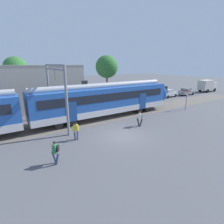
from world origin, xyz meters
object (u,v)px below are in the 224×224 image
object	(u,v)px
pedestrian_white	(140,117)
crossing_signal	(187,96)
commuter_train	(32,109)
parked_car_blue	(153,95)
box_truck	(207,85)
parked_car_silver	(169,93)
pedestrian_green	(55,151)
pedestrian_yellow	(76,130)
parked_car_grey	(186,91)

from	to	relation	value
pedestrian_white	crossing_signal	size ratio (longest dim) A/B	0.56
commuter_train	parked_car_blue	xyz separation A→B (m)	(21.74, 4.70, -1.47)
parked_car_blue	box_truck	xyz separation A→B (m)	(17.99, -0.29, 0.79)
parked_car_silver	pedestrian_green	bearing A→B (deg)	-154.78
commuter_train	pedestrian_yellow	distance (m)	5.52
box_truck	pedestrian_green	bearing A→B (deg)	-163.17
parked_car_blue	parked_car_grey	size ratio (longest dim) A/B	0.99
pedestrian_green	parked_car_silver	size ratio (longest dim) A/B	0.41
box_truck	crossing_signal	xyz separation A→B (m)	(-19.35, -7.75, 0.44)
commuter_train	parked_car_silver	size ratio (longest dim) A/B	9.33
commuter_train	box_truck	size ratio (longest dim) A/B	7.22
pedestrian_yellow	parked_car_grey	bearing A→B (deg)	17.14
pedestrian_green	parked_car_grey	world-z (taller)	pedestrian_green
pedestrian_yellow	box_truck	bearing A→B (deg)	13.72
pedestrian_yellow	parked_car_grey	xyz separation A→B (m)	(28.75, 8.87, -0.18)
pedestrian_white	parked_car_grey	xyz separation A→B (m)	(21.59, 9.26, -0.21)
parked_car_grey	box_truck	world-z (taller)	box_truck
commuter_train	pedestrian_yellow	world-z (taller)	commuter_train
commuter_train	box_truck	bearing A→B (deg)	6.33
parked_car_grey	pedestrian_yellow	bearing A→B (deg)	-162.86
parked_car_grey	box_truck	bearing A→B (deg)	1.13
parked_car_blue	parked_car_silver	xyz separation A→B (m)	(4.62, 0.09, 0.00)
pedestrian_yellow	parked_car_grey	world-z (taller)	pedestrian_yellow
pedestrian_white	crossing_signal	xyz separation A→B (m)	(10.49, 1.68, 1.02)
pedestrian_green	pedestrian_yellow	world-z (taller)	same
parked_car_blue	pedestrian_yellow	bearing A→B (deg)	-153.88
pedestrian_yellow	parked_car_grey	size ratio (longest dim) A/B	0.41
pedestrian_green	parked_car_blue	size ratio (longest dim) A/B	0.41
box_truck	parked_car_grey	bearing A→B (deg)	-178.87
commuter_train	crossing_signal	bearing A→B (deg)	-9.31
pedestrian_white	parked_car_blue	xyz separation A→B (m)	(11.85, 9.71, -0.21)
commuter_train	parked_car_grey	xyz separation A→B (m)	(31.48, 4.24, -1.47)
commuter_train	parked_car_blue	size ratio (longest dim) A/B	9.41
crossing_signal	parked_car_blue	bearing A→B (deg)	80.42
pedestrian_white	parked_car_blue	distance (m)	15.32
pedestrian_white	box_truck	distance (m)	31.30
parked_car_silver	commuter_train	bearing A→B (deg)	-169.71
pedestrian_white	parked_car_grey	world-z (taller)	pedestrian_white
commuter_train	pedestrian_green	size ratio (longest dim) A/B	22.83
parked_car_blue	parked_car_grey	world-z (taller)	same
pedestrian_yellow	crossing_signal	world-z (taller)	crossing_signal
pedestrian_yellow	parked_car_blue	size ratio (longest dim) A/B	0.41
pedestrian_green	parked_car_grey	xyz separation A→B (m)	(31.37, 11.82, -0.21)
parked_car_grey	parked_car_silver	bearing A→B (deg)	173.93
parked_car_grey	box_truck	distance (m)	8.29
commuter_train	pedestrian_yellow	size ratio (longest dim) A/B	22.83
commuter_train	pedestrian_yellow	xyz separation A→B (m)	(2.73, -4.63, -1.29)
crossing_signal	pedestrian_yellow	bearing A→B (deg)	-175.84
pedestrian_green	box_truck	xyz separation A→B (m)	(39.62, 11.98, 0.58)
pedestrian_green	parked_car_blue	xyz separation A→B (m)	(21.63, 12.27, -0.21)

